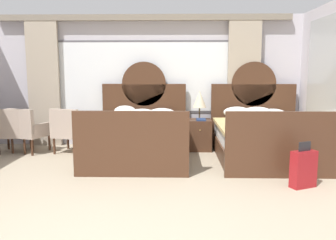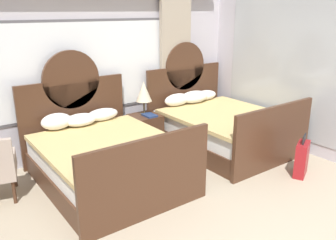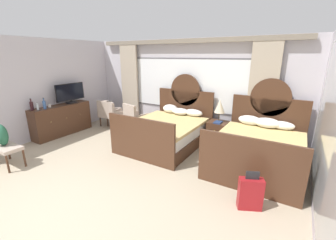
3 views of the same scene
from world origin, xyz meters
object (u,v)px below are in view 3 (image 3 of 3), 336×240
(tv_flatscreen, at_px, (70,93))
(bottle_spirit_blue, at_px, (44,105))
(bed_near_window, at_px, (167,131))
(nightstand_between_beds, at_px, (217,133))
(dresser_minibar, at_px, (62,120))
(bottle_wine_dark, at_px, (32,106))
(bed_near_mirror, at_px, (258,149))
(table_lamp_on_nightstand, at_px, (220,107))
(bottle_water_clear, at_px, (38,107))
(cup_on_dresser, at_px, (50,106))
(armchair_by_window_right, at_px, (109,112))
(backpack_on_bench, at_px, (1,136))
(suitcase_on_floor, at_px, (250,194))
(luggage_bench, at_px, (6,148))
(armchair_by_window_centre, at_px, (115,113))
(armchair_by_window_left, at_px, (134,117))
(book_on_nightstand, at_px, (218,122))

(tv_flatscreen, relative_size, bottle_spirit_blue, 3.04)
(bed_near_window, xyz_separation_m, nightstand_between_beds, (1.12, 0.68, -0.07))
(dresser_minibar, distance_m, bottle_spirit_blue, 0.75)
(bed_near_window, xyz_separation_m, bottle_wine_dark, (-3.09, -1.66, 0.62))
(bed_near_mirror, xyz_separation_m, table_lamp_on_nightstand, (-1.11, 0.72, 0.63))
(bottle_wine_dark, height_order, bottle_water_clear, bottle_wine_dark)
(cup_on_dresser, height_order, armchair_by_window_right, cup_on_dresser)
(bottle_wine_dark, xyz_separation_m, bottle_spirit_blue, (0.13, 0.26, -0.00))
(bed_near_mirror, height_order, bottle_water_clear, bed_near_mirror)
(bottle_water_clear, distance_m, backpack_on_bench, 1.39)
(bottle_spirit_blue, bearing_deg, bed_near_mirror, 15.16)
(bottle_water_clear, bearing_deg, bed_near_window, 27.39)
(bed_near_window, height_order, armchair_by_window_right, bed_near_window)
(armchair_by_window_right, bearing_deg, bottle_spirit_blue, -106.62)
(tv_flatscreen, relative_size, armchair_by_window_right, 1.07)
(table_lamp_on_nightstand, relative_size, backpack_on_bench, 1.26)
(tv_flatscreen, relative_size, suitcase_on_floor, 1.47)
(dresser_minibar, xyz_separation_m, luggage_bench, (0.78, -1.82, -0.04))
(dresser_minibar, distance_m, armchair_by_window_centre, 1.53)
(bottle_wine_dark, distance_m, armchair_by_window_right, 2.18)
(table_lamp_on_nightstand, distance_m, bottle_wine_dark, 4.84)
(bed_near_window, xyz_separation_m, dresser_minibar, (-3.04, -0.91, 0.06))
(tv_flatscreen, xyz_separation_m, suitcase_on_floor, (5.40, -0.97, -0.92))
(dresser_minibar, relative_size, luggage_bench, 2.35)
(armchair_by_window_left, bearing_deg, dresser_minibar, -143.01)
(bottle_water_clear, xyz_separation_m, armchair_by_window_centre, (0.84, 1.91, -0.49))
(bottle_wine_dark, xyz_separation_m, luggage_bench, (0.83, -1.07, -0.60))
(bed_near_window, bearing_deg, armchair_by_window_right, 171.92)
(luggage_bench, distance_m, suitcase_on_floor, 4.80)
(bottle_wine_dark, relative_size, suitcase_on_floor, 0.50)
(book_on_nightstand, xyz_separation_m, bottle_spirit_blue, (-4.10, -1.99, 0.37))
(bottle_spirit_blue, xyz_separation_m, backpack_on_bench, (0.64, -1.33, -0.32))
(cup_on_dresser, relative_size, armchair_by_window_left, 0.13)
(table_lamp_on_nightstand, bearing_deg, luggage_bench, -134.51)
(book_on_nightstand, xyz_separation_m, armchair_by_window_centre, (-3.32, -0.24, -0.16))
(tv_flatscreen, bearing_deg, armchair_by_window_left, 28.60)
(armchair_by_window_centre, distance_m, suitcase_on_floor, 4.93)
(bed_near_window, relative_size, luggage_bench, 3.02)
(bottle_spirit_blue, bearing_deg, nightstand_between_beds, 27.14)
(bottle_water_clear, bearing_deg, armchair_by_window_centre, 66.37)
(table_lamp_on_nightstand, xyz_separation_m, bottle_wine_dark, (-4.21, -2.38, -0.01))
(bottle_spirit_blue, xyz_separation_m, suitcase_on_floor, (5.34, -0.12, -0.73))
(bottle_wine_dark, relative_size, bottle_water_clear, 1.51)
(table_lamp_on_nightstand, bearing_deg, dresser_minibar, -158.62)
(nightstand_between_beds, bearing_deg, armchair_by_window_right, -174.55)
(armchair_by_window_centre, xyz_separation_m, suitcase_on_floor, (4.56, -1.87, -0.20))
(bed_near_mirror, xyz_separation_m, bottle_spirit_blue, (-5.19, -1.41, 0.62))
(bottle_water_clear, relative_size, bottle_spirit_blue, 0.69)
(book_on_nightstand, xyz_separation_m, dresser_minibar, (-4.19, -1.50, -0.19))
(tv_flatscreen, distance_m, armchair_by_window_centre, 1.43)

